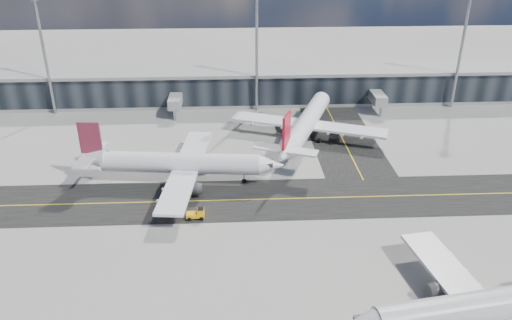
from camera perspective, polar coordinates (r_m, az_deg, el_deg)
The scene contains 9 objects.
ground at distance 83.36m, azimuth 1.73°, elevation -5.89°, with size 300.00×300.00×0.00m, color gray.
taxiway_lanes at distance 92.93m, azimuth 3.63°, elevation -2.29°, with size 180.00×63.00×0.03m.
terminal_concourse at distance 131.73m, azimuth -0.06°, elevation 8.46°, with size 152.00×19.80×8.80m.
floodlight_masts at distance 121.94m, azimuth 0.08°, elevation 12.62°, with size 102.50×0.70×28.90m.
airliner_af at distance 91.69m, azimuth -8.90°, elevation -0.36°, with size 38.34×32.74×11.35m.
airliner_redtail at distance 108.21m, azimuth 5.77°, elevation 4.20°, with size 33.78×39.05×12.00m.
airliner_near at distance 66.18m, azimuth 25.79°, elevation -14.73°, with size 38.18×32.68×11.32m.
baggage_tug at distance 81.58m, azimuth -6.75°, elevation -6.11°, with size 2.93×1.54×1.82m.
service_van at distance 120.68m, azimuth 1.01°, elevation 5.03°, with size 2.24×4.87×1.35m, color white.
Camera 1 is at (-5.93, -70.36, 44.31)m, focal length 35.00 mm.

